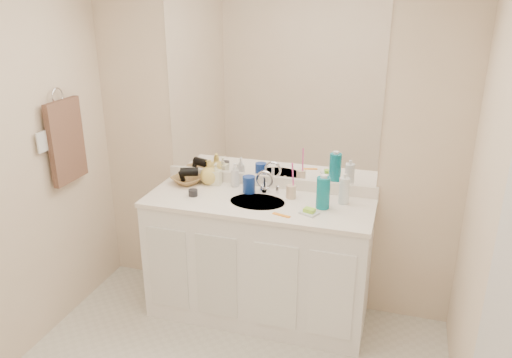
{
  "coord_description": "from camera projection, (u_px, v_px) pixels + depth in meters",
  "views": [
    {
      "loc": [
        0.88,
        -1.89,
        2.18
      ],
      "look_at": [
        0.0,
        0.97,
        1.05
      ],
      "focal_mm": 35.0,
      "sensor_mm": 36.0,
      "label": 1
    }
  ],
  "objects": [
    {
      "name": "countertop",
      "position": [
        258.0,
        202.0,
        3.31
      ],
      "size": [
        1.52,
        0.57,
        0.03
      ],
      "primitive_type": "cube",
      "color": "white",
      "rests_on": "vanity_cabinet"
    },
    {
      "name": "blue_mug",
      "position": [
        249.0,
        184.0,
        3.42
      ],
      "size": [
        0.11,
        0.11,
        0.12
      ],
      "primitive_type": "cylinder",
      "rotation": [
        0.0,
        0.0,
        0.33
      ],
      "color": "navy",
      "rests_on": "countertop"
    },
    {
      "name": "clear_pump_bottle",
      "position": [
        344.0,
        191.0,
        3.23
      ],
      "size": [
        0.09,
        0.09,
        0.18
      ],
      "primitive_type": "cylinder",
      "rotation": [
        0.0,
        0.0,
        -0.41
      ],
      "color": "white",
      "rests_on": "countertop"
    },
    {
      "name": "dark_jar",
      "position": [
        193.0,
        193.0,
        3.37
      ],
      "size": [
        0.06,
        0.06,
        0.04
      ],
      "primitive_type": "cylinder",
      "rotation": [
        0.0,
        0.0,
        -0.02
      ],
      "color": "black",
      "rests_on": "countertop"
    },
    {
      "name": "tan_cup",
      "position": [
        291.0,
        192.0,
        3.33
      ],
      "size": [
        0.09,
        0.09,
        0.09
      ],
      "primitive_type": "cylinder",
      "rotation": [
        0.0,
        0.0,
        0.42
      ],
      "color": "beige",
      "rests_on": "countertop"
    },
    {
      "name": "hair_dryer",
      "position": [
        189.0,
        172.0,
        3.56
      ],
      "size": [
        0.14,
        0.1,
        0.06
      ],
      "primitive_type": "cylinder",
      "rotation": [
        0.0,
        1.57,
        0.36
      ],
      "color": "black",
      "rests_on": "wicker_basket"
    },
    {
      "name": "wall_back",
      "position": [
        270.0,
        143.0,
        3.44
      ],
      "size": [
        2.6,
        0.02,
        2.4
      ],
      "primitive_type": "cube",
      "color": "beige",
      "rests_on": "floor"
    },
    {
      "name": "faucet",
      "position": [
        265.0,
        184.0,
        3.43
      ],
      "size": [
        0.02,
        0.02,
        0.11
      ],
      "primitive_type": "cylinder",
      "color": "silver",
      "rests_on": "countertop"
    },
    {
      "name": "mouthwash_bottle",
      "position": [
        323.0,
        193.0,
        3.16
      ],
      "size": [
        0.11,
        0.11,
        0.21
      ],
      "primitive_type": "cylinder",
      "rotation": [
        0.0,
        0.0,
        -0.39
      ],
      "color": "#0B7586",
      "rests_on": "countertop"
    },
    {
      "name": "green_soap",
      "position": [
        309.0,
        210.0,
        3.1
      ],
      "size": [
        0.08,
        0.06,
        0.02
      ],
      "primitive_type": "cube",
      "rotation": [
        0.0,
        0.0,
        -0.27
      ],
      "color": "#9FE938",
      "rests_on": "soap_dish"
    },
    {
      "name": "switch_plate",
      "position": [
        42.0,
        142.0,
        3.1
      ],
      "size": [
        0.01,
        0.08,
        0.13
      ],
      "primitive_type": "cube",
      "color": "white",
      "rests_on": "wall_left"
    },
    {
      "name": "vanity_cabinet",
      "position": [
        258.0,
        261.0,
        3.46
      ],
      "size": [
        1.5,
        0.55,
        0.85
      ],
      "primitive_type": "cube",
      "color": "white",
      "rests_on": "floor"
    },
    {
      "name": "soap_dish",
      "position": [
        309.0,
        213.0,
        3.1
      ],
      "size": [
        0.13,
        0.12,
        0.01
      ],
      "primitive_type": "cube",
      "rotation": [
        0.0,
        0.0,
        -0.43
      ],
      "color": "silver",
      "rests_on": "countertop"
    },
    {
      "name": "wicker_basket",
      "position": [
        187.0,
        180.0,
        3.59
      ],
      "size": [
        0.28,
        0.28,
        0.05
      ],
      "primitive_type": "imported",
      "rotation": [
        0.0,
        0.0,
        -0.43
      ],
      "color": "olive",
      "rests_on": "countertop"
    },
    {
      "name": "soap_bottle_yellow",
      "position": [
        210.0,
        172.0,
        3.56
      ],
      "size": [
        0.18,
        0.18,
        0.18
      ],
      "primitive_type": "imported",
      "rotation": [
        0.0,
        0.0,
        -0.33
      ],
      "color": "#DABB54",
      "rests_on": "countertop"
    },
    {
      "name": "toothbrush",
      "position": [
        293.0,
        177.0,
        3.29
      ],
      "size": [
        0.02,
        0.04,
        0.21
      ],
      "primitive_type": "cylinder",
      "rotation": [
        0.14,
        0.0,
        -0.25
      ],
      "color": "#FF43A4",
      "rests_on": "tan_cup"
    },
    {
      "name": "wall_right",
      "position": [
        505.0,
        263.0,
        1.92
      ],
      "size": [
        0.02,
        2.6,
        2.4
      ],
      "primitive_type": "cube",
      "color": "beige",
      "rests_on": "floor"
    },
    {
      "name": "hand_towel",
      "position": [
        66.0,
        141.0,
        3.29
      ],
      "size": [
        0.04,
        0.32,
        0.55
      ],
      "primitive_type": "cube",
      "color": "#432D23",
      "rests_on": "towel_ring"
    },
    {
      "name": "soap_bottle_white",
      "position": [
        235.0,
        175.0,
        3.52
      ],
      "size": [
        0.07,
        0.07,
        0.17
      ],
      "primitive_type": "imported",
      "rotation": [
        0.0,
        0.0,
        -0.14
      ],
      "color": "silver",
      "rests_on": "countertop"
    },
    {
      "name": "orange_comb",
      "position": [
        281.0,
        215.0,
        3.08
      ],
      "size": [
        0.12,
        0.05,
        0.0
      ],
      "primitive_type": "cube",
      "rotation": [
        0.0,
        0.0,
        -0.26
      ],
      "color": "orange",
      "rests_on": "countertop"
    },
    {
      "name": "backsplash",
      "position": [
        269.0,
        181.0,
        3.52
      ],
      "size": [
        1.52,
        0.03,
        0.08
      ],
      "primitive_type": "cube",
      "color": "white",
      "rests_on": "countertop"
    },
    {
      "name": "door",
      "position": [
        504.0,
        355.0,
        1.72
      ],
      "size": [
        0.02,
        0.82,
        2.0
      ],
      "primitive_type": "cube",
      "color": "silver",
      "rests_on": "floor"
    },
    {
      "name": "soap_bottle_cream",
      "position": [
        216.0,
        174.0,
        3.55
      ],
      "size": [
        0.08,
        0.08,
        0.16
      ],
      "primitive_type": "imported",
      "rotation": [
        0.0,
        0.0,
        0.08
      ],
      "color": "#ECEAC1",
      "rests_on": "countertop"
    },
    {
      "name": "sink_basin",
      "position": [
        257.0,
        203.0,
        3.29
      ],
      "size": [
        0.37,
        0.37,
        0.02
      ],
      "primitive_type": "cylinder",
      "color": "beige",
      "rests_on": "countertop"
    },
    {
      "name": "towel_ring",
      "position": [
        57.0,
        96.0,
        3.19
      ],
      "size": [
        0.01,
        0.11,
        0.11
      ],
      "primitive_type": "torus",
      "rotation": [
        0.0,
        1.57,
        0.0
      ],
      "color": "silver",
      "rests_on": "wall_left"
    },
    {
      "name": "mirror",
      "position": [
        270.0,
        91.0,
        3.3
      ],
      "size": [
        1.48,
        0.01,
        1.2
      ],
      "primitive_type": "cube",
      "color": "white",
      "rests_on": "wall_back"
    }
  ]
}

